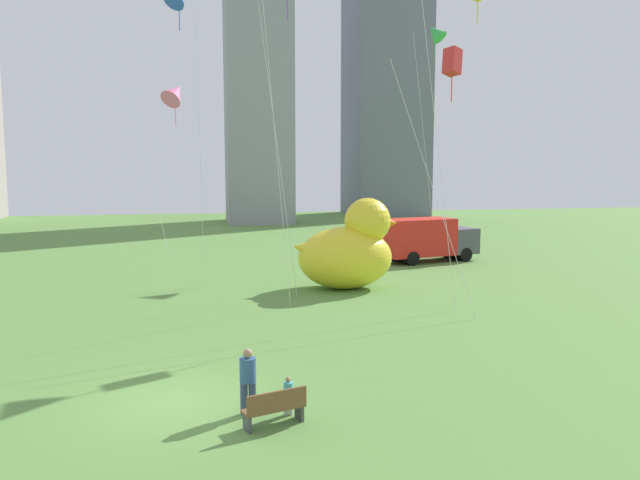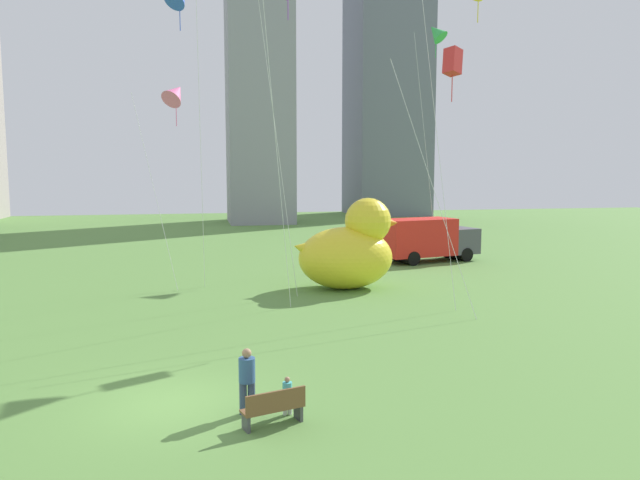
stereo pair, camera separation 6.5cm
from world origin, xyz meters
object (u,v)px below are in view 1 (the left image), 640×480
(giant_inflatable_duck, at_px, (349,250))
(person_child, at_px, (288,394))
(kite_red, at_px, (452,63))
(kite_green, at_px, (435,33))
(park_bench, at_px, (275,407))
(box_truck, at_px, (427,240))
(kite_pink, at_px, (175,93))
(person_adult, at_px, (248,378))

(giant_inflatable_duck, bearing_deg, person_child, -109.58)
(kite_red, distance_m, kite_green, 16.86)
(park_bench, bearing_deg, person_child, 56.43)
(box_truck, bearing_deg, kite_red, -107.59)
(person_child, relative_size, box_truck, 0.14)
(giant_inflatable_duck, relative_size, kite_green, 0.35)
(giant_inflatable_duck, relative_size, box_truck, 0.80)
(park_bench, relative_size, person_child, 1.63)
(person_child, xyz_separation_m, kite_green, (14.20, 26.12, 14.76))
(park_bench, height_order, box_truck, box_truck)
(kite_pink, xyz_separation_m, kite_green, (17.21, 7.28, 5.33))
(person_child, xyz_separation_m, box_truck, (12.77, 23.27, 0.92))
(park_bench, bearing_deg, kite_pink, 97.60)
(giant_inflatable_duck, distance_m, kite_green, 19.20)
(person_child, bearing_deg, box_truck, 61.24)
(park_bench, distance_m, kite_red, 17.87)
(person_adult, distance_m, person_child, 1.07)
(kite_pink, distance_m, kite_green, 19.43)
(kite_pink, height_order, kite_green, kite_green)
(park_bench, height_order, kite_pink, kite_pink)
(person_adult, xyz_separation_m, kite_pink, (-2.04, 18.59, 9.04))
(person_adult, distance_m, giant_inflatable_duck, 16.50)
(kite_red, bearing_deg, kite_pink, 145.99)
(person_adult, height_order, person_child, person_adult)
(park_bench, xyz_separation_m, giant_inflatable_duck, (5.89, 16.03, 1.49))
(box_truck, height_order, kite_green, kite_green)
(giant_inflatable_duck, height_order, kite_green, kite_green)
(person_child, relative_size, giant_inflatable_duck, 0.17)
(person_child, height_order, giant_inflatable_duck, giant_inflatable_duck)
(kite_green, bearing_deg, person_adult, -120.38)
(kite_red, xyz_separation_m, kite_green, (5.37, 15.27, 4.71))
(person_adult, distance_m, kite_pink, 20.77)
(kite_green, bearing_deg, giant_inflatable_duck, -129.15)
(kite_red, height_order, kite_pink, kite_red)
(park_bench, relative_size, giant_inflatable_duck, 0.28)
(giant_inflatable_duck, distance_m, kite_pink, 12.16)
(park_bench, xyz_separation_m, person_adult, (-0.56, 0.87, 0.45))
(kite_pink, relative_size, kite_green, 0.67)
(giant_inflatable_duck, xyz_separation_m, kite_pink, (-8.49, 3.43, 8.00))
(kite_pink, bearing_deg, box_truck, 15.67)
(park_bench, bearing_deg, box_truck, 61.11)
(park_bench, xyz_separation_m, box_truck, (13.18, 23.89, 0.99))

